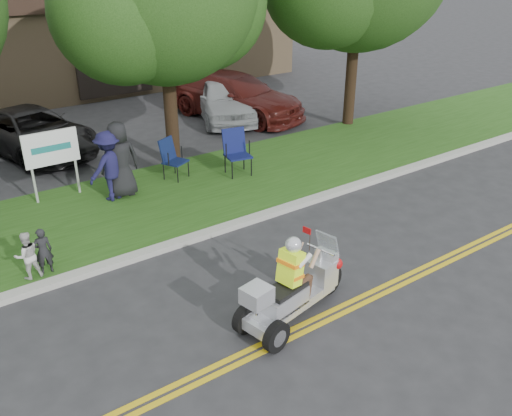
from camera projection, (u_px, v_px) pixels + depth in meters
ground at (338, 289)px, 9.69m from camera, size 120.00×120.00×0.00m
centerline_near at (361, 304)px, 9.26m from camera, size 60.00×0.10×0.01m
centerline_far at (355, 300)px, 9.38m from camera, size 60.00×0.10×0.01m
curb at (242, 222)px, 11.90m from camera, size 60.00×0.25×0.12m
grass_verge at (194, 190)px, 13.48m from camera, size 60.00×4.00×0.10m
commercial_building at (77, 35)px, 23.78m from camera, size 18.00×8.20×4.00m
business_sign at (52, 152)px, 12.47m from camera, size 1.25×0.06×1.75m
trike_scooter at (293, 291)px, 8.69m from camera, size 2.34×0.97×1.54m
lawn_chair_a at (236, 149)px, 14.12m from camera, size 0.73×0.75×1.18m
lawn_chair_b at (171, 156)px, 13.85m from camera, size 0.74×0.75×1.04m
spectator_chair_a at (109, 166)px, 12.55m from camera, size 1.21×0.91×1.67m
spectator_chair_b at (120, 160)px, 12.69m from camera, size 0.93×0.64×1.82m
child_left at (43, 251)px, 9.79m from camera, size 0.34×0.24×0.91m
child_right at (27, 255)px, 9.65m from camera, size 0.45×0.35×0.91m
parked_car_mid at (33, 132)px, 15.79m from camera, size 3.22×5.02×1.29m
parked_car_right at (236, 96)px, 19.12m from camera, size 3.70×5.66×1.52m
parked_car_far_right at (223, 98)px, 18.92m from camera, size 3.16×4.66×1.47m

